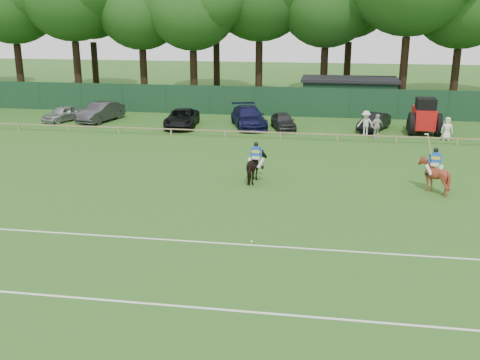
% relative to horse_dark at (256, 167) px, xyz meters
% --- Properties ---
extents(ground, '(160.00, 160.00, 0.00)m').
position_rel_horse_dark_xyz_m(ground, '(-0.66, -7.31, -0.81)').
color(ground, '#1E4C14').
rests_on(ground, ground).
extents(horse_dark, '(0.97, 1.96, 1.62)m').
position_rel_horse_dark_xyz_m(horse_dark, '(0.00, 0.00, 0.00)').
color(horse_dark, black).
rests_on(horse_dark, ground).
extents(horse_chestnut, '(1.44, 1.61, 1.75)m').
position_rel_horse_dark_xyz_m(horse_chestnut, '(8.94, -0.28, 0.06)').
color(horse_chestnut, maroon).
rests_on(horse_chestnut, ground).
extents(sedan_silver, '(2.75, 4.01, 1.27)m').
position_rel_horse_dark_xyz_m(sedan_silver, '(-17.90, 14.50, -0.18)').
color(sedan_silver, '#AAADAF').
rests_on(sedan_silver, ground).
extents(sedan_grey, '(2.67, 4.98, 1.56)m').
position_rel_horse_dark_xyz_m(sedan_grey, '(-14.79, 14.92, -0.03)').
color(sedan_grey, '#2C2C2F').
rests_on(sedan_grey, ground).
extents(suv_black, '(2.81, 5.19, 1.38)m').
position_rel_horse_dark_xyz_m(suv_black, '(-7.63, 13.71, -0.12)').
color(suv_black, black).
rests_on(suv_black, ground).
extents(sedan_navy, '(3.84, 5.88, 1.58)m').
position_rel_horse_dark_xyz_m(sedan_navy, '(-2.50, 14.61, -0.02)').
color(sedan_navy, '#13143D').
rests_on(sedan_navy, ground).
extents(hatch_grey, '(2.48, 3.98, 1.26)m').
position_rel_horse_dark_xyz_m(hatch_grey, '(0.25, 14.11, -0.18)').
color(hatch_grey, '#29292B').
rests_on(hatch_grey, ground).
extents(estate_black, '(2.83, 4.08, 1.27)m').
position_rel_horse_dark_xyz_m(estate_black, '(7.08, 14.88, -0.17)').
color(estate_black, black).
rests_on(estate_black, ground).
extents(spectator_left, '(1.31, 0.92, 1.83)m').
position_rel_horse_dark_xyz_m(spectator_left, '(6.33, 12.69, 0.11)').
color(spectator_left, silver).
rests_on(spectator_left, ground).
extents(spectator_mid, '(1.11, 0.90, 1.76)m').
position_rel_horse_dark_xyz_m(spectator_mid, '(7.05, 11.91, 0.07)').
color(spectator_mid, beige).
rests_on(spectator_mid, ground).
extents(spectator_right, '(0.86, 0.62, 1.63)m').
position_rel_horse_dark_xyz_m(spectator_right, '(11.88, 12.15, 0.00)').
color(spectator_right, white).
rests_on(spectator_right, ground).
extents(rider_dark, '(0.94, 0.39, 1.41)m').
position_rel_horse_dark_xyz_m(rider_dark, '(-0.00, -0.01, 0.73)').
color(rider_dark, silver).
rests_on(rider_dark, ground).
extents(rider_chestnut, '(0.94, 0.58, 2.05)m').
position_rel_horse_dark_xyz_m(rider_chestnut, '(8.94, -0.29, 0.84)').
color(rider_chestnut, silver).
rests_on(rider_chestnut, ground).
extents(polo_ball, '(0.09, 0.09, 0.09)m').
position_rel_horse_dark_xyz_m(polo_ball, '(0.89, -8.06, -0.77)').
color(polo_ball, silver).
rests_on(polo_ball, ground).
extents(pitch_lines, '(60.00, 5.10, 0.01)m').
position_rel_horse_dark_xyz_m(pitch_lines, '(-0.66, -10.81, -0.81)').
color(pitch_lines, silver).
rests_on(pitch_lines, ground).
extents(pitch_rail, '(62.10, 0.10, 0.50)m').
position_rel_horse_dark_xyz_m(pitch_rail, '(-0.66, 10.69, -0.37)').
color(pitch_rail, '#997F5B').
rests_on(pitch_rail, ground).
extents(perimeter_fence, '(92.08, 0.08, 2.50)m').
position_rel_horse_dark_xyz_m(perimeter_fence, '(-0.66, 19.69, 0.44)').
color(perimeter_fence, '#14351E').
rests_on(perimeter_fence, ground).
extents(utility_shed, '(8.40, 4.40, 3.04)m').
position_rel_horse_dark_xyz_m(utility_shed, '(5.34, 22.69, 0.73)').
color(utility_shed, '#14331E').
rests_on(utility_shed, ground).
extents(tree_row, '(96.00, 12.00, 21.00)m').
position_rel_horse_dark_xyz_m(tree_row, '(1.34, 27.69, -0.81)').
color(tree_row, '#26561C').
rests_on(tree_row, ground).
extents(tractor, '(2.26, 3.21, 2.69)m').
position_rel_horse_dark_xyz_m(tractor, '(10.56, 14.02, 0.46)').
color(tractor, '#B41110').
rests_on(tractor, ground).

